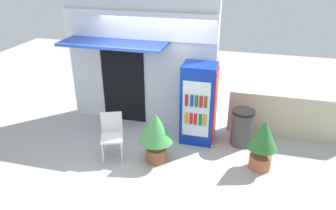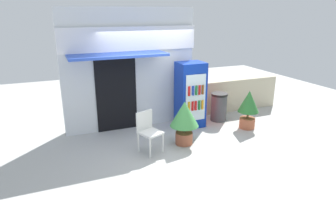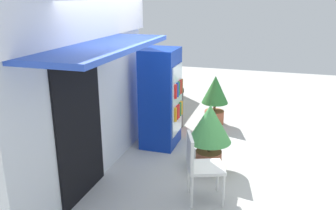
{
  "view_description": "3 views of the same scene",
  "coord_description": "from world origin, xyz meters",
  "px_view_note": "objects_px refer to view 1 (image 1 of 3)",
  "views": [
    {
      "loc": [
        1.9,
        -5.16,
        3.69
      ],
      "look_at": [
        0.51,
        0.21,
        1.05
      ],
      "focal_mm": 34.21,
      "sensor_mm": 36.0,
      "label": 1
    },
    {
      "loc": [
        -2.38,
        -5.86,
        2.96
      ],
      "look_at": [
        0.17,
        0.31,
        0.83
      ],
      "focal_mm": 31.66,
      "sensor_mm": 36.0,
      "label": 2
    },
    {
      "loc": [
        -4.41,
        -0.98,
        2.56
      ],
      "look_at": [
        0.14,
        0.42,
        1.04
      ],
      "focal_mm": 36.93,
      "sensor_mm": 36.0,
      "label": 3
    }
  ],
  "objects_px": {
    "potted_plant_near_shop": "(156,132)",
    "potted_plant_curbside": "(263,140)",
    "drink_cooler": "(199,104)",
    "plastic_chair": "(112,132)",
    "trash_bin": "(242,127)"
  },
  "relations": [
    {
      "from": "potted_plant_near_shop",
      "to": "plastic_chair",
      "type": "bearing_deg",
      "value": -177.78
    },
    {
      "from": "drink_cooler",
      "to": "potted_plant_near_shop",
      "type": "distance_m",
      "value": 1.19
    },
    {
      "from": "plastic_chair",
      "to": "potted_plant_near_shop",
      "type": "xyz_separation_m",
      "value": [
        0.89,
        0.03,
        0.13
      ]
    },
    {
      "from": "drink_cooler",
      "to": "potted_plant_near_shop",
      "type": "relative_size",
      "value": 1.67
    },
    {
      "from": "plastic_chair",
      "to": "potted_plant_near_shop",
      "type": "relative_size",
      "value": 0.88
    },
    {
      "from": "potted_plant_near_shop",
      "to": "potted_plant_curbside",
      "type": "xyz_separation_m",
      "value": [
        1.96,
        0.25,
        -0.04
      ]
    },
    {
      "from": "drink_cooler",
      "to": "potted_plant_curbside",
      "type": "distance_m",
      "value": 1.52
    },
    {
      "from": "potted_plant_near_shop",
      "to": "potted_plant_curbside",
      "type": "bearing_deg",
      "value": 7.29
    },
    {
      "from": "drink_cooler",
      "to": "potted_plant_near_shop",
      "type": "xyz_separation_m",
      "value": [
        -0.64,
        -0.98,
        -0.21
      ]
    },
    {
      "from": "plastic_chair",
      "to": "potted_plant_near_shop",
      "type": "bearing_deg",
      "value": 2.22
    },
    {
      "from": "plastic_chair",
      "to": "potted_plant_curbside",
      "type": "distance_m",
      "value": 2.86
    },
    {
      "from": "potted_plant_curbside",
      "to": "drink_cooler",
      "type": "bearing_deg",
      "value": 151.14
    },
    {
      "from": "drink_cooler",
      "to": "potted_plant_curbside",
      "type": "xyz_separation_m",
      "value": [
        1.32,
        -0.72,
        -0.25
      ]
    },
    {
      "from": "trash_bin",
      "to": "plastic_chair",
      "type": "bearing_deg",
      "value": -156.34
    },
    {
      "from": "potted_plant_near_shop",
      "to": "trash_bin",
      "type": "distance_m",
      "value": 1.9
    }
  ]
}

